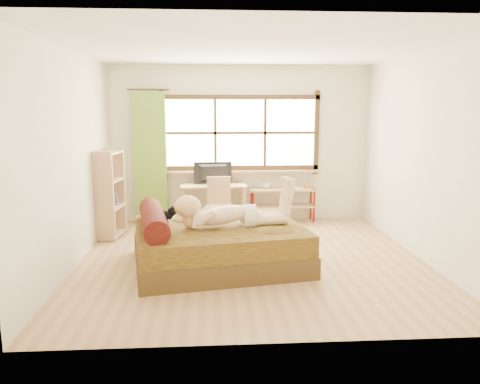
{
  "coord_description": "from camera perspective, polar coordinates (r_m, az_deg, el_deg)",
  "views": [
    {
      "loc": [
        -0.53,
        -5.92,
        1.99
      ],
      "look_at": [
        -0.13,
        0.2,
        0.87
      ],
      "focal_mm": 35.0,
      "sensor_mm": 36.0,
      "label": 1
    }
  ],
  "objects": [
    {
      "name": "floor",
      "position": [
        6.27,
        1.36,
        -8.2
      ],
      "size": [
        4.5,
        4.5,
        0.0
      ],
      "primitive_type": "plane",
      "color": "#9E754C",
      "rests_on": "ground"
    },
    {
      "name": "ceiling",
      "position": [
        5.99,
        1.47,
        17.13
      ],
      "size": [
        4.5,
        4.5,
        0.0
      ],
      "primitive_type": "plane",
      "rotation": [
        3.14,
        0.0,
        0.0
      ],
      "color": "white",
      "rests_on": "wall_back"
    },
    {
      "name": "wall_back",
      "position": [
        8.21,
        0.02,
        5.83
      ],
      "size": [
        4.5,
        0.0,
        4.5
      ],
      "primitive_type": "plane",
      "rotation": [
        1.57,
        0.0,
        0.0
      ],
      "color": "silver",
      "rests_on": "floor"
    },
    {
      "name": "wall_front",
      "position": [
        3.76,
        4.45,
        0.51
      ],
      "size": [
        4.5,
        0.0,
        4.5
      ],
      "primitive_type": "plane",
      "rotation": [
        -1.57,
        0.0,
        0.0
      ],
      "color": "silver",
      "rests_on": "floor"
    },
    {
      "name": "wall_left",
      "position": [
        6.2,
        -19.84,
        3.78
      ],
      "size": [
        0.0,
        4.5,
        4.5
      ],
      "primitive_type": "plane",
      "rotation": [
        1.57,
        0.0,
        1.57
      ],
      "color": "silver",
      "rests_on": "floor"
    },
    {
      "name": "wall_right",
      "position": [
        6.57,
        21.41,
        4.02
      ],
      "size": [
        0.0,
        4.5,
        4.5
      ],
      "primitive_type": "plane",
      "rotation": [
        1.57,
        0.0,
        -1.57
      ],
      "color": "silver",
      "rests_on": "floor"
    },
    {
      "name": "window",
      "position": [
        8.17,
        0.03,
        6.93
      ],
      "size": [
        2.8,
        0.16,
        1.46
      ],
      "color": "#FFEDBF",
      "rests_on": "wall_back"
    },
    {
      "name": "curtain",
      "position": [
        8.16,
        -10.89,
        4.21
      ],
      "size": [
        0.55,
        0.1,
        2.2
      ],
      "primitive_type": "cube",
      "color": "#568323",
      "rests_on": "wall_back"
    },
    {
      "name": "bed",
      "position": [
        5.98,
        -3.07,
        -6.31
      ],
      "size": [
        2.34,
        2.0,
        0.79
      ],
      "rotation": [
        0.0,
        0.0,
        0.18
      ],
      "color": "#392811",
      "rests_on": "floor"
    },
    {
      "name": "woman",
      "position": [
        5.81,
        -1.13,
        -1.2
      ],
      "size": [
        1.5,
        0.66,
        0.62
      ],
      "primitive_type": null,
      "rotation": [
        0.0,
        0.0,
        0.18
      ],
      "color": "beige",
      "rests_on": "bed"
    },
    {
      "name": "kitten",
      "position": [
        6.02,
        -9.5,
        -2.75
      ],
      "size": [
        0.33,
        0.18,
        0.25
      ],
      "primitive_type": null,
      "rotation": [
        0.0,
        0.0,
        0.18
      ],
      "color": "black",
      "rests_on": "bed"
    },
    {
      "name": "desk",
      "position": [
        7.99,
        -3.28,
        0.28
      ],
      "size": [
        1.13,
        0.57,
        0.69
      ],
      "rotation": [
        0.0,
        0.0,
        0.06
      ],
      "color": "tan",
      "rests_on": "floor"
    },
    {
      "name": "monitor",
      "position": [
        8.0,
        -3.31,
        2.3
      ],
      "size": [
        0.65,
        0.12,
        0.37
      ],
      "primitive_type": "imported",
      "rotation": [
        0.0,
        0.0,
        3.2
      ],
      "color": "black",
      "rests_on": "desk"
    },
    {
      "name": "chair",
      "position": [
        7.65,
        -2.54,
        -1.07
      ],
      "size": [
        0.41,
        0.41,
        0.87
      ],
      "rotation": [
        0.0,
        0.0,
        0.06
      ],
      "color": "tan",
      "rests_on": "floor"
    },
    {
      "name": "pipe_shelf",
      "position": [
        8.24,
        5.3,
        -0.65
      ],
      "size": [
        1.18,
        0.32,
        0.67
      ],
      "rotation": [
        0.0,
        0.0,
        0.03
      ],
      "color": "tan",
      "rests_on": "floor"
    },
    {
      "name": "cup",
      "position": [
        8.16,
        3.16,
        0.74
      ],
      "size": [
        0.13,
        0.13,
        0.1
      ],
      "primitive_type": "imported",
      "rotation": [
        0.0,
        0.0,
        0.03
      ],
      "color": "gray",
      "rests_on": "pipe_shelf"
    },
    {
      "name": "book",
      "position": [
        8.24,
        6.61,
        0.49
      ],
      "size": [
        0.16,
        0.21,
        0.02
      ],
      "primitive_type": "imported",
      "rotation": [
        0.0,
        0.0,
        0.03
      ],
      "color": "gray",
      "rests_on": "pipe_shelf"
    },
    {
      "name": "bookshelf",
      "position": [
        7.43,
        -15.67,
        -0.2
      ],
      "size": [
        0.4,
        0.62,
        1.35
      ],
      "rotation": [
        0.0,
        0.0,
        -0.12
      ],
      "color": "tan",
      "rests_on": "floor"
    }
  ]
}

